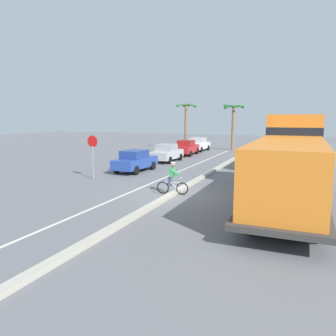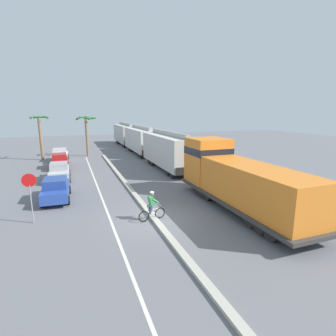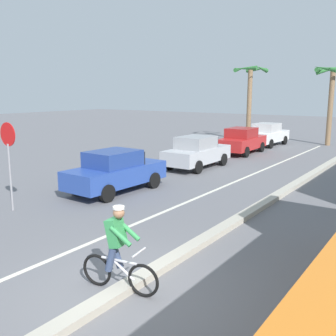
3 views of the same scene
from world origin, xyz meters
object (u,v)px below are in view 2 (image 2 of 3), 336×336
at_px(parked_car_silver, 59,171).
at_px(palm_tree_far, 40,128).
at_px(parked_car_red, 60,161).
at_px(parked_car_white, 60,155).
at_px(stop_sign, 30,189).
at_px(hopper_car_middle, 141,140).
at_px(parked_car_blue, 56,189).
at_px(hopper_car_lead, 169,151).
at_px(hopper_car_trailing, 126,134).
at_px(palm_tree_near, 86,125).
at_px(locomotive, 234,180).
at_px(cyclist, 152,207).

height_order(parked_car_silver, palm_tree_far, palm_tree_far).
height_order(parked_car_red, palm_tree_far, palm_tree_far).
distance_m(parked_car_white, stop_sign, 20.11).
distance_m(hopper_car_middle, parked_car_white, 11.58).
bearing_deg(parked_car_blue, hopper_car_lead, 31.37).
distance_m(hopper_car_lead, parked_car_silver, 11.19).
bearing_deg(hopper_car_middle, hopper_car_trailing, 90.00).
height_order(stop_sign, palm_tree_near, palm_tree_near).
xyz_separation_m(hopper_car_lead, stop_sign, (-12.22, -10.58, -0.05)).
xyz_separation_m(parked_car_white, palm_tree_far, (-2.17, 1.62, 3.36)).
bearing_deg(locomotive, palm_tree_near, 107.57).
bearing_deg(locomotive, hopper_car_lead, 90.00).
height_order(hopper_car_middle, parked_car_silver, hopper_car_middle).
distance_m(hopper_car_trailing, stop_sign, 35.92).
distance_m(cyclist, palm_tree_near, 25.03).
xyz_separation_m(parked_car_blue, palm_tree_far, (-2.34, 17.89, 3.36)).
bearing_deg(parked_car_white, parked_car_silver, -88.77).
bearing_deg(palm_tree_near, parked_car_blue, -100.33).
relative_size(parked_car_white, palm_tree_far, 0.73).
xyz_separation_m(hopper_car_trailing, parked_car_white, (-11.31, -13.72, -1.26)).
bearing_deg(parked_car_silver, parked_car_blue, -90.48).
xyz_separation_m(parked_car_blue, parked_car_white, (-0.17, 16.27, 0.00)).
xyz_separation_m(parked_car_silver, palm_tree_near, (3.40, 12.90, 3.54)).
distance_m(hopper_car_trailing, parked_car_red, 21.46).
bearing_deg(parked_car_white, hopper_car_middle, 10.61).
distance_m(locomotive, stop_sign, 12.33).
relative_size(hopper_car_middle, parked_car_white, 2.49).
distance_m(hopper_car_trailing, palm_tree_near, 13.66).
xyz_separation_m(locomotive, hopper_car_middle, (0.00, 23.76, 0.28)).
xyz_separation_m(hopper_car_trailing, parked_car_blue, (-11.14, -29.99, -1.26)).
relative_size(hopper_car_middle, palm_tree_far, 1.82).
relative_size(parked_car_blue, stop_sign, 1.48).
relative_size(hopper_car_middle, stop_sign, 3.68).
relative_size(parked_car_red, stop_sign, 1.48).
distance_m(hopper_car_middle, palm_tree_near, 8.04).
distance_m(cyclist, palm_tree_far, 25.11).
bearing_deg(palm_tree_near, hopper_car_trailing, 55.18).
bearing_deg(hopper_car_lead, cyclist, -114.78).
height_order(hopper_car_lead, parked_car_blue, hopper_car_lead).
bearing_deg(hopper_car_lead, stop_sign, -139.13).
bearing_deg(parked_car_silver, hopper_car_trailing, 65.16).
distance_m(parked_car_blue, stop_sign, 4.11).
distance_m(cyclist, stop_sign, 6.83).
relative_size(hopper_car_lead, palm_tree_near, 1.83).
distance_m(parked_car_blue, palm_tree_far, 18.36).
bearing_deg(hopper_car_middle, parked_car_red, -149.36).
height_order(parked_car_blue, palm_tree_near, palm_tree_near).
distance_m(hopper_car_middle, parked_car_silver, 16.66).
bearing_deg(hopper_car_middle, parked_car_blue, -121.21).
height_order(hopper_car_lead, hopper_car_trailing, same).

